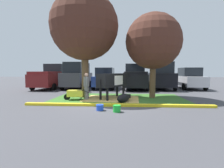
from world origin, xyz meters
TOP-DOWN VIEW (x-y plane):
  - ground_plane at (0.00, 0.00)m, footprint 80.00×80.00m
  - grass_island at (0.57, 2.03)m, footprint 7.96×4.16m
  - curb_yellow at (0.57, -0.20)m, footprint 9.16×0.24m
  - hay_bedding at (0.16, 1.75)m, footprint 3.38×2.65m
  - shade_tree_left at (-1.56, 2.29)m, footprint 4.22×4.22m
  - shade_tree_right at (2.71, 2.49)m, footprint 3.45×3.45m
  - cow_holstein at (0.26, 2.05)m, footprint 2.00×2.84m
  - calf_lying at (0.87, 0.79)m, footprint 0.93×1.30m
  - person_handler at (-1.29, 1.38)m, footprint 0.34×0.52m
  - wheelbarrow at (-1.96, 1.37)m, footprint 1.61×0.68m
  - bucket_blue at (-0.16, -1.07)m, footprint 0.34×0.34m
  - bucket_green at (0.57, -1.29)m, footprint 0.34×0.34m
  - pickup_truck_maroon at (-6.12, 7.82)m, footprint 2.41×5.49m
  - suv_dark_grey at (-3.61, 7.85)m, footprint 2.29×4.68m
  - sedan_blue at (-0.87, 7.93)m, footprint 2.18×4.48m
  - pickup_truck_black at (2.02, 7.93)m, footprint 2.41×5.49m
  - suv_black at (4.45, 7.84)m, footprint 2.29×4.68m
  - sedan_silver at (7.23, 8.20)m, footprint 2.18×4.48m

SIDE VIEW (x-z plane):
  - ground_plane at x=0.00m, z-range 0.00..0.00m
  - grass_island at x=0.57m, z-range 0.00..0.02m
  - hay_bedding at x=0.16m, z-range 0.01..0.04m
  - curb_yellow at x=0.57m, z-range 0.00..0.12m
  - bucket_blue at x=-0.16m, z-range 0.01..0.26m
  - bucket_green at x=0.57m, z-range 0.01..0.29m
  - calf_lying at x=0.87m, z-range 0.00..0.48m
  - wheelbarrow at x=-1.96m, z-range 0.07..0.70m
  - person_handler at x=-1.29m, z-range 0.06..1.65m
  - sedan_blue at x=-0.87m, z-range -0.03..1.99m
  - sedan_silver at x=7.23m, z-range -0.03..1.99m
  - pickup_truck_maroon at x=-6.12m, z-range -0.10..2.32m
  - pickup_truck_black at x=2.02m, z-range -0.10..2.32m
  - cow_holstein at x=0.26m, z-range 0.34..1.92m
  - suv_dark_grey at x=-3.61m, z-range 0.01..2.53m
  - suv_black at x=4.45m, z-range 0.01..2.53m
  - shade_tree_right at x=2.71m, z-range 0.89..6.15m
  - shade_tree_left at x=-1.56m, z-range 1.16..7.74m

